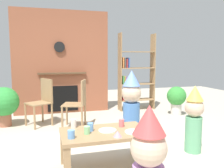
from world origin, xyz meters
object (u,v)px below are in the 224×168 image
object	(u,v)px
paper_cup_far_left	(74,124)
potted_plant_tall	(176,98)
dining_chair_left	(43,99)
child_by_the_chairs	(131,103)
child_in_pink	(194,117)
dining_chair_middle	(79,101)
paper_plate_front	(107,130)
paper_cup_near_left	(90,127)
bookshelf	(134,74)
child_with_cone_hat	(148,167)
paper_cup_far_right	(71,134)
paper_cup_center	(87,130)
potted_plant_short	(4,103)
birthday_cake_slice	(118,134)
coffee_table	(105,137)
paper_plate_rear	(134,132)
paper_cup_near_right	(121,123)

from	to	relation	value
paper_cup_far_left	potted_plant_tall	distance (m)	3.12
dining_chair_left	child_by_the_chairs	bearing A→B (deg)	108.52
child_in_pink	potted_plant_tall	bearing A→B (deg)	-120.76
dining_chair_left	dining_chair_middle	distance (m)	0.75
dining_chair_middle	potted_plant_tall	world-z (taller)	dining_chair_middle
paper_cup_far_left	paper_plate_front	world-z (taller)	paper_cup_far_left
paper_cup_near_left	child_by_the_chairs	bearing A→B (deg)	43.90
bookshelf	child_with_cone_hat	xyz separation A→B (m)	(-1.41, -3.90, -0.38)
paper_cup_far_right	potted_plant_tall	bearing A→B (deg)	39.78
paper_cup_center	paper_plate_front	size ratio (longest dim) A/B	0.42
paper_cup_far_left	potted_plant_short	size ratio (longest dim) A/B	0.14
paper_plate_front	birthday_cake_slice	world-z (taller)	birthday_cake_slice
paper_cup_far_left	paper_cup_far_right	world-z (taller)	paper_cup_far_left
paper_plate_front	dining_chair_left	world-z (taller)	dining_chair_left
coffee_table	child_in_pink	bearing A→B (deg)	5.46
paper_cup_far_right	child_in_pink	size ratio (longest dim) A/B	0.10
paper_cup_far_right	paper_plate_rear	xyz separation A→B (m)	(0.72, 0.00, -0.04)
dining_chair_middle	paper_cup_near_right	bearing A→B (deg)	119.73
bookshelf	paper_cup_far_right	xyz separation A→B (m)	(-1.87, -2.96, -0.40)
paper_cup_near_left	potted_plant_tall	size ratio (longest dim) A/B	0.15
paper_cup_far_right	paper_plate_rear	distance (m)	0.72
paper_plate_front	paper_plate_rear	xyz separation A→B (m)	(0.28, -0.14, 0.00)
paper_cup_far_left	birthday_cake_slice	bearing A→B (deg)	-47.50
dining_chair_left	potted_plant_short	xyz separation A→B (m)	(-0.71, 0.10, -0.06)
paper_cup_near_right	paper_plate_rear	world-z (taller)	paper_cup_near_right
paper_plate_rear	child_in_pink	distance (m)	1.02
paper_plate_rear	child_in_pink	size ratio (longest dim) A/B	0.22
paper_plate_front	child_in_pink	xyz separation A→B (m)	(1.27, 0.12, 0.04)
paper_cup_far_left	paper_cup_near_left	bearing A→B (deg)	-45.38
child_in_pink	child_by_the_chairs	bearing A→B (deg)	-53.20
paper_cup_near_right	child_with_cone_hat	xyz separation A→B (m)	(-0.19, -1.20, 0.02)
paper_cup_center	dining_chair_left	xyz separation A→B (m)	(-0.50, 2.10, 0.02)
child_in_pink	dining_chair_middle	xyz separation A→B (m)	(-1.37, 1.56, 0.02)
paper_cup_center	child_in_pink	bearing A→B (deg)	6.10
paper_cup_near_right	paper_cup_center	distance (m)	0.49
paper_cup_near_left	paper_cup_far_right	world-z (taller)	paper_cup_near_left
coffee_table	child_with_cone_hat	distance (m)	1.09
coffee_table	paper_cup_near_left	distance (m)	0.21
paper_plate_front	child_by_the_chairs	world-z (taller)	child_by_the_chairs
paper_cup_near_right	paper_cup_center	size ratio (longest dim) A/B	1.03
birthday_cake_slice	child_by_the_chairs	bearing A→B (deg)	62.10
birthday_cake_slice	child_in_pink	xyz separation A→B (m)	(1.21, 0.35, 0.01)
paper_cup_far_left	child_with_cone_hat	size ratio (longest dim) A/B	0.11
coffee_table	paper_cup_near_right	xyz separation A→B (m)	(0.25, 0.12, 0.12)
birthday_cake_slice	dining_chair_left	world-z (taller)	dining_chair_left
birthday_cake_slice	child_in_pink	distance (m)	1.26
dining_chair_left	paper_plate_front	bearing A→B (deg)	80.46
paper_cup_near_right	paper_plate_front	distance (m)	0.25
paper_plate_front	child_with_cone_hat	distance (m)	1.09
dining_chair_middle	paper_cup_near_left	bearing A→B (deg)	105.08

